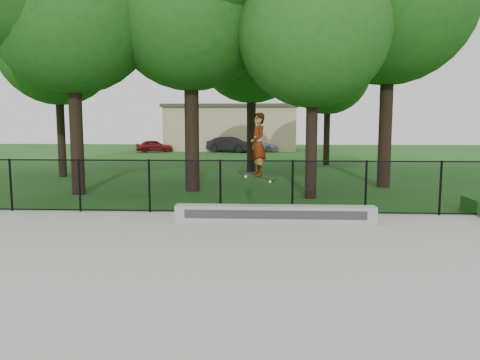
# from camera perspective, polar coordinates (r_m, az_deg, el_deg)

# --- Properties ---
(ground) EXTENTS (100.00, 100.00, 0.00)m
(ground) POSITION_cam_1_polar(r_m,az_deg,el_deg) (7.49, -6.78, -13.07)
(ground) COLOR #1A4A14
(ground) RESTS_ON ground
(concrete_slab) EXTENTS (14.00, 12.00, 0.06)m
(concrete_slab) POSITION_cam_1_polar(r_m,az_deg,el_deg) (7.48, -6.79, -12.85)
(concrete_slab) COLOR #A9A8A3
(concrete_slab) RESTS_ON ground
(grind_ledge) EXTENTS (5.04, 0.40, 0.44)m
(grind_ledge) POSITION_cam_1_polar(r_m,az_deg,el_deg) (11.85, 4.26, -4.16)
(grind_ledge) COLOR #9D9E99
(grind_ledge) RESTS_ON concrete_slab
(car_a) EXTENTS (3.47, 2.41, 1.10)m
(car_a) POSITION_cam_1_polar(r_m,az_deg,el_deg) (42.42, -10.40, 4.11)
(car_a) COLOR maroon
(car_a) RESTS_ON ground
(car_b) EXTENTS (4.02, 2.84, 1.37)m
(car_b) POSITION_cam_1_polar(r_m,az_deg,el_deg) (41.56, -1.21, 4.35)
(car_b) COLOR black
(car_b) RESTS_ON ground
(car_c) EXTENTS (3.99, 2.48, 1.17)m
(car_c) POSITION_cam_1_polar(r_m,az_deg,el_deg) (42.47, 2.04, 4.27)
(car_c) COLOR #A7ABBE
(car_c) RESTS_ON ground
(skater_airborne) EXTENTS (0.80, 0.65, 1.76)m
(skater_airborne) POSITION_cam_1_polar(r_m,az_deg,el_deg) (11.56, 2.22, 4.17)
(skater_airborne) COLOR black
(skater_airborne) RESTS_ON ground
(chainlink_fence) EXTENTS (16.06, 0.06, 1.50)m
(chainlink_fence) POSITION_cam_1_polar(r_m,az_deg,el_deg) (13.01, -2.41, -0.78)
(chainlink_fence) COLOR black
(chainlink_fence) RESTS_ON concrete_slab
(tree_row) EXTENTS (20.61, 18.05, 10.66)m
(tree_row) POSITION_cam_1_polar(r_m,az_deg,el_deg) (20.70, -0.66, 17.98)
(tree_row) COLOR black
(tree_row) RESTS_ON ground
(distant_building) EXTENTS (12.40, 6.40, 4.30)m
(distant_building) POSITION_cam_1_polar(r_m,az_deg,el_deg) (45.05, -1.06, 6.44)
(distant_building) COLOR tan
(distant_building) RESTS_ON ground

